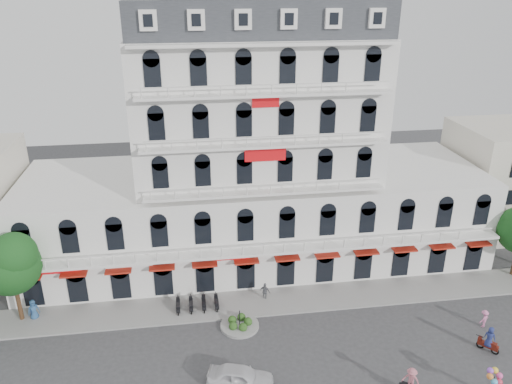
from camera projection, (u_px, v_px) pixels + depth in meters
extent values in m
plane|color=#38383A|center=(290.00, 375.00, 36.06)|extent=(120.00, 120.00, 0.00)
cube|color=gray|center=(269.00, 302.00, 44.23)|extent=(53.00, 4.00, 0.16)
cube|color=silver|center=(255.00, 214.00, 50.72)|extent=(45.00, 14.00, 9.00)
cube|color=silver|center=(255.00, 107.00, 46.45)|extent=(22.00, 12.00, 13.00)
cube|color=#2D3035|center=(255.00, 16.00, 43.34)|extent=(21.56, 11.76, 3.00)
cube|color=#AC2315|center=(267.00, 260.00, 44.27)|extent=(40.50, 1.00, 0.15)
cube|color=#BA0B10|center=(265.00, 153.00, 41.84)|extent=(3.50, 0.10, 1.40)
cylinder|color=gray|center=(240.00, 326.00, 41.09)|extent=(3.20, 3.20, 0.24)
cylinder|color=black|center=(240.00, 318.00, 40.78)|extent=(0.08, 0.08, 1.40)
sphere|color=#29541C|center=(248.00, 322.00, 41.05)|extent=(0.70, 0.70, 0.70)
sphere|color=#29541C|center=(241.00, 317.00, 41.59)|extent=(0.70, 0.70, 0.70)
sphere|color=#29541C|center=(232.00, 320.00, 41.27)|extent=(0.70, 0.70, 0.70)
sphere|color=#29541C|center=(233.00, 326.00, 40.52)|extent=(0.70, 0.70, 0.70)
sphere|color=#29541C|center=(243.00, 327.00, 40.37)|extent=(0.70, 0.70, 0.70)
cylinder|color=#382314|center=(19.00, 302.00, 41.22)|extent=(0.36, 0.36, 3.74)
sphere|color=#133E18|center=(11.00, 266.00, 39.90)|extent=(4.76, 4.76, 4.76)
sphere|color=#133E18|center=(14.00, 256.00, 39.26)|extent=(3.74, 3.74, 3.74)
sphere|color=#133E18|center=(5.00, 257.00, 39.85)|extent=(3.40, 3.40, 3.40)
imported|color=silver|center=(240.00, 377.00, 34.83)|extent=(4.98, 3.10, 1.58)
cube|color=maroon|center=(488.00, 345.00, 38.23)|extent=(1.26, 1.36, 0.35)
torus|color=black|center=(480.00, 345.00, 38.67)|extent=(0.49, 0.53, 0.60)
torus|color=black|center=(495.00, 351.00, 38.01)|extent=(0.49, 0.53, 0.60)
imported|color=navy|center=(490.00, 337.00, 37.94)|extent=(0.97, 1.00, 1.73)
imported|color=#BE6472|center=(411.00, 380.00, 33.75)|extent=(1.39, 1.29, 1.88)
imported|color=#2A5280|center=(34.00, 310.00, 41.71)|extent=(1.09, 0.95, 1.88)
imported|color=slate|center=(265.00, 292.00, 44.35)|extent=(1.04, 0.89, 1.68)
imported|color=pink|center=(484.00, 319.00, 40.88)|extent=(1.16, 0.96, 1.56)
imported|color=navy|center=(33.00, 311.00, 41.76)|extent=(0.70, 0.60, 1.61)
sphere|color=#E54C99|center=(500.00, 376.00, 33.28)|extent=(0.44, 0.44, 0.44)
sphere|color=yellow|center=(495.00, 370.00, 33.45)|extent=(0.44, 0.44, 0.44)
sphere|color=#994CD8|center=(490.00, 371.00, 33.40)|extent=(0.44, 0.44, 0.44)
sphere|color=orange|center=(490.00, 376.00, 33.17)|extent=(0.44, 0.44, 0.44)
sphere|color=#4CB2E5|center=(494.00, 382.00, 33.01)|extent=(0.44, 0.44, 0.44)
sphere|color=#D8334C|center=(499.00, 382.00, 33.08)|extent=(0.44, 0.44, 0.44)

